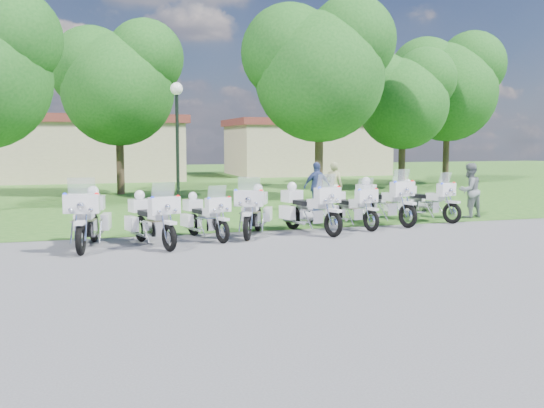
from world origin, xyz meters
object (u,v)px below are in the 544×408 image
object	(u,v)px
motorcycle_2	(205,216)
bystander_b	(469,191)
motorcycle_1	(152,218)
motorcycle_3	(254,210)
motorcycle_5	(350,206)
bystander_c	(317,187)
motorcycle_6	(383,201)
motorcycle_4	(309,207)
bystander_a	(334,186)
lamp_post	(177,115)
motorcycle_7	(426,200)
motorcycle_0	(88,217)

from	to	relation	value
motorcycle_2	bystander_b	world-z (taller)	bystander_b
motorcycle_1	motorcycle_3	xyz separation A→B (m)	(2.78, 0.87, 0.02)
motorcycle_5	bystander_c	size ratio (longest dim) A/B	1.24
motorcycle_2	motorcycle_6	distance (m)	5.82
motorcycle_4	bystander_c	xyz separation A→B (m)	(2.06, 4.65, 0.19)
motorcycle_4	bystander_a	bearing A→B (deg)	-138.52
motorcycle_4	motorcycle_6	distance (m)	2.92
motorcycle_5	bystander_a	distance (m)	4.33
motorcycle_3	bystander_a	world-z (taller)	bystander_a
lamp_post	bystander_b	xyz separation A→B (m)	(8.75, -4.87, -2.52)
motorcycle_7	bystander_a	bearing A→B (deg)	-86.22
motorcycle_0	motorcycle_5	world-z (taller)	motorcycle_0
motorcycle_0	motorcycle_2	distance (m)	2.90
motorcycle_0	motorcycle_3	xyz separation A→B (m)	(4.23, 0.66, -0.04)
motorcycle_5	motorcycle_4	bearing A→B (deg)	4.43
motorcycle_6	motorcycle_1	bearing A→B (deg)	-0.60
motorcycle_0	motorcycle_2	size ratio (longest dim) A/B	1.23
lamp_post	bystander_b	world-z (taller)	lamp_post
motorcycle_1	bystander_c	world-z (taller)	bystander_c
motorcycle_4	lamp_post	distance (m)	7.32
motorcycle_3	bystander_b	distance (m)	7.79
motorcycle_1	motorcycle_4	size ratio (longest dim) A/B	0.96
motorcycle_1	motorcycle_6	bearing A→B (deg)	177.29
bystander_c	lamp_post	bearing A→B (deg)	-23.76
motorcycle_1	motorcycle_6	world-z (taller)	motorcycle_6
motorcycle_2	motorcycle_4	distance (m)	2.94
motorcycle_4	motorcycle_7	world-z (taller)	motorcycle_4
motorcycle_1	motorcycle_5	world-z (taller)	motorcycle_1
motorcycle_0	lamp_post	bearing A→B (deg)	-104.59
motorcycle_1	lamp_post	world-z (taller)	lamp_post
motorcycle_0	motorcycle_7	bearing A→B (deg)	-159.51
motorcycle_1	motorcycle_2	world-z (taller)	motorcycle_1
motorcycle_1	motorcycle_7	size ratio (longest dim) A/B	1.04
lamp_post	motorcycle_2	bearing A→B (deg)	-92.36
motorcycle_5	bystander_a	xyz separation A→B (m)	(1.23, 4.14, 0.25)
motorcycle_2	lamp_post	distance (m)	7.08
motorcycle_3	motorcycle_6	distance (m)	4.44
motorcycle_3	motorcycle_4	bearing A→B (deg)	-155.15
lamp_post	bystander_c	distance (m)	5.60
motorcycle_2	motorcycle_4	world-z (taller)	motorcycle_4
motorcycle_1	motorcycle_2	distance (m)	1.55
motorcycle_1	lamp_post	size ratio (longest dim) A/B	0.50
motorcycle_7	bystander_c	xyz separation A→B (m)	(-2.36, 3.38, 0.22)
motorcycle_0	lamp_post	size ratio (longest dim) A/B	0.55
motorcycle_0	motorcycle_7	distance (m)	10.39
motorcycle_0	motorcycle_4	size ratio (longest dim) A/B	1.07
motorcycle_2	motorcycle_4	xyz separation A→B (m)	(2.93, 0.24, 0.10)
motorcycle_4	motorcycle_7	bearing A→B (deg)	177.72
motorcycle_6	bystander_c	distance (m)	3.75
bystander_a	motorcycle_0	bearing A→B (deg)	64.72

